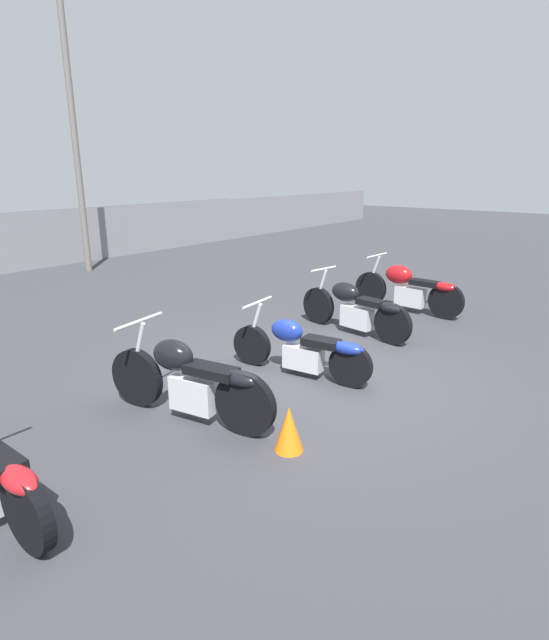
# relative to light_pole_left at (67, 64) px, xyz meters

# --- Properties ---
(ground_plane) EXTENTS (60.00, 60.00, 0.00)m
(ground_plane) POSITION_rel_light_pole_left_xyz_m (-2.23, -8.74, -5.08)
(ground_plane) COLOR #38383D
(light_pole_left) EXTENTS (0.70, 0.35, 8.75)m
(light_pole_left) POSITION_rel_light_pole_left_xyz_m (0.00, 0.00, 0.00)
(light_pole_left) COLOR slate
(light_pole_left) RESTS_ON ground_plane
(motorcycle_slot_1) EXTENTS (0.73, 2.11, 1.05)m
(motorcycle_slot_1) POSITION_rel_light_pole_left_xyz_m (-4.05, -8.43, -4.61)
(motorcycle_slot_1) COLOR black
(motorcycle_slot_1) RESTS_ON ground_plane
(motorcycle_slot_2) EXTENTS (0.68, 2.03, 0.93)m
(motorcycle_slot_2) POSITION_rel_light_pole_left_xyz_m (-2.32, -8.68, -4.69)
(motorcycle_slot_2) COLOR black
(motorcycle_slot_2) RESTS_ON ground_plane
(motorcycle_slot_3) EXTENTS (0.65, 2.18, 1.01)m
(motorcycle_slot_3) POSITION_rel_light_pole_left_xyz_m (-0.32, -8.34, -4.64)
(motorcycle_slot_3) COLOR black
(motorcycle_slot_3) RESTS_ON ground_plane
(motorcycle_slot_4) EXTENTS (0.72, 2.23, 1.03)m
(motorcycle_slot_4) POSITION_rel_light_pole_left_xyz_m (1.51, -8.46, -4.62)
(motorcycle_slot_4) COLOR black
(motorcycle_slot_4) RESTS_ON ground_plane
(traffic_cone_near) EXTENTS (0.29, 0.29, 0.46)m
(traffic_cone_near) POSITION_rel_light_pole_left_xyz_m (-3.90, -9.64, -4.85)
(traffic_cone_near) COLOR orange
(traffic_cone_near) RESTS_ON ground_plane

